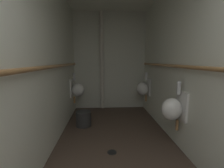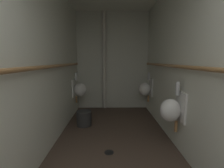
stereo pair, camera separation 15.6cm
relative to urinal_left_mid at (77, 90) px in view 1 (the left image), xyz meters
name	(u,v)px [view 1 (the left image)]	position (x,y,z in m)	size (l,w,h in m)	color
floor	(117,152)	(0.84, -1.61, -0.69)	(2.09, 4.46, 0.08)	#47382D
wall_left	(44,63)	(-0.18, -1.61, 0.68)	(0.06, 4.46, 2.67)	silver
wall_right	(186,62)	(1.85, -1.61, 0.68)	(0.06, 4.46, 2.67)	silver
wall_back	(110,61)	(0.84, 0.59, 0.68)	(2.09, 0.06, 2.67)	silver
urinal_left_mid	(77,90)	(0.00, 0.00, 0.00)	(0.32, 0.30, 0.76)	white
urinal_right_mid	(173,108)	(1.68, -1.65, 0.00)	(0.32, 0.30, 0.76)	white
urinal_right_far	(143,88)	(1.68, 0.06, 0.00)	(0.32, 0.30, 0.76)	white
supply_pipe_left	(51,67)	(-0.09, -1.61, 0.62)	(0.06, 3.69, 0.06)	#9E7042
supply_pipe_right	(180,66)	(1.76, -1.59, 0.62)	(0.06, 3.77, 0.06)	#9E7042
standpipe_back_wall	(102,61)	(0.61, 0.48, 0.68)	(0.11, 0.11, 2.62)	beige
floor_drain	(112,152)	(0.76, -1.68, -0.65)	(0.14, 0.14, 0.01)	black
waste_bin	(83,119)	(0.22, -0.68, -0.50)	(0.31, 0.31, 0.31)	#2D2D2D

